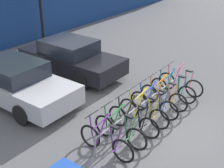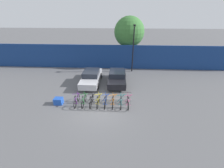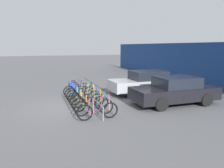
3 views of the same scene
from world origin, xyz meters
name	(u,v)px [view 1 (image 1 of 3)]	position (x,y,z in m)	size (l,w,h in m)	color
ground_plane	(161,127)	(0.00, 0.00, 0.00)	(120.00, 120.00, 0.00)	#59595B
bike_rack	(145,103)	(0.16, 0.68, 0.50)	(4.82, 0.04, 0.57)	gray
bicycle_purple	(106,142)	(-1.98, 0.53, 0.38)	(0.68, 1.71, 1.05)	black
bicycle_green	(120,131)	(-1.37, 0.53, 0.38)	(0.68, 1.71, 1.05)	black
bicycle_black	(133,121)	(-0.73, 0.53, 0.38)	(0.68, 1.71, 1.05)	black
bicycle_yellow	(144,112)	(-0.16, 0.53, 0.38)	(0.68, 1.71, 1.05)	black
bicycle_blue	(154,104)	(0.43, 0.53, 0.38)	(0.68, 1.71, 1.05)	black
bicycle_orange	(163,97)	(1.06, 0.53, 0.38)	(0.68, 1.71, 1.05)	black
bicycle_teal	(173,89)	(1.72, 0.53, 0.38)	(0.68, 1.71, 1.05)	black
bicycle_pink	(180,83)	(2.30, 0.53, 0.38)	(0.68, 1.71, 1.05)	black
car_silver	(15,82)	(-1.49, 4.73, 0.69)	(1.91, 4.55, 1.40)	#B7B7BC
car_black	(71,57)	(1.29, 4.82, 0.69)	(1.91, 4.33, 1.40)	black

